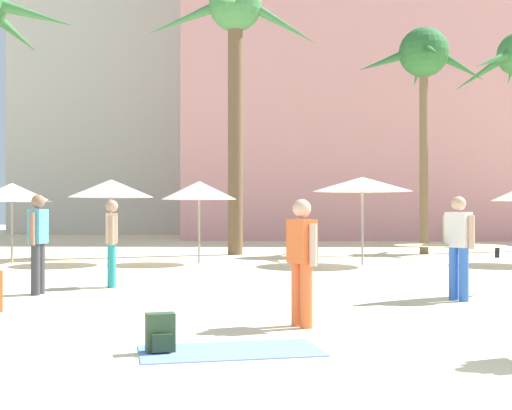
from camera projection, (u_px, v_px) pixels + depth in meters
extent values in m
plane|color=beige|center=(275.00, 390.00, 5.70)|extent=(120.00, 120.00, 0.00)
cube|color=pink|center=(413.00, 87.00, 37.44)|extent=(24.22, 9.90, 16.51)
cube|color=beige|center=(174.00, 66.00, 46.24)|extent=(18.76, 10.69, 22.46)
cylinder|color=brown|center=(424.00, 153.00, 23.26)|extent=(0.30, 0.30, 6.88)
sphere|color=#2D6B33|center=(424.00, 52.00, 23.29)|extent=(1.69, 1.69, 1.69)
cone|color=#2D6B33|center=(460.00, 66.00, 23.38)|extent=(1.90, 0.58, 1.25)
cone|color=#2D6B33|center=(418.00, 71.00, 24.58)|extent=(0.45, 1.93, 1.12)
cone|color=#2D6B33|center=(385.00, 61.00, 23.22)|extent=(1.96, 0.52, 0.99)
cone|color=#2D6B33|center=(432.00, 51.00, 21.94)|extent=(0.41, 1.96, 0.91)
cone|color=#387A3D|center=(512.00, 71.00, 26.00)|extent=(0.69, 2.24, 0.97)
cone|color=#387A3D|center=(481.00, 73.00, 25.26)|extent=(1.99, 1.29, 1.41)
cone|color=#387A3D|center=(495.00, 59.00, 23.76)|extent=(1.96, 1.59, 1.07)
cone|color=#428447|center=(31.00, 14.00, 25.22)|extent=(3.32, 0.58, 1.45)
cone|color=#428447|center=(12.00, 30.00, 27.35)|extent=(1.52, 3.31, 1.55)
cylinder|color=brown|center=(235.00, 129.00, 22.82)|extent=(0.49, 0.49, 8.37)
sphere|color=#428447|center=(235.00, 5.00, 22.84)|extent=(1.78, 1.78, 1.78)
cone|color=#428447|center=(282.00, 24.00, 22.66)|extent=(2.49, 0.58, 1.72)
cone|color=#428447|center=(237.00, 32.00, 24.53)|extent=(0.48, 2.63, 1.30)
cone|color=#428447|center=(185.00, 19.00, 22.66)|extent=(2.62, 0.75, 1.42)
cone|color=#428447|center=(226.00, 0.00, 21.14)|extent=(0.66, 2.68, 1.11)
cylinder|color=gray|center=(12.00, 223.00, 19.17)|extent=(0.06, 0.06, 2.26)
cone|color=white|center=(12.00, 192.00, 19.17)|extent=(2.23, 2.23, 0.53)
cylinder|color=gray|center=(362.00, 221.00, 18.54)|extent=(0.06, 0.06, 2.39)
cone|color=white|center=(362.00, 184.00, 18.55)|extent=(2.71, 2.71, 0.39)
cylinder|color=gray|center=(199.00, 222.00, 19.02)|extent=(0.06, 0.06, 2.30)
cone|color=beige|center=(199.00, 190.00, 19.03)|extent=(2.12, 2.12, 0.51)
cylinder|color=gray|center=(111.00, 222.00, 18.83)|extent=(0.06, 0.06, 2.34)
cone|color=white|center=(111.00, 188.00, 18.83)|extent=(2.34, 2.34, 0.49)
cube|color=#6684E0|center=(231.00, 351.00, 7.27)|extent=(2.09, 1.37, 0.01)
cube|color=#2D452A|center=(160.00, 333.00, 7.19)|extent=(0.34, 0.26, 0.42)
cube|color=#243722|center=(162.00, 343.00, 7.08)|extent=(0.22, 0.12, 0.18)
cylinder|color=blue|center=(464.00, 274.00, 11.21)|extent=(0.23, 0.23, 0.89)
cylinder|color=blue|center=(454.00, 274.00, 11.37)|extent=(0.23, 0.23, 0.89)
cube|color=white|center=(459.00, 230.00, 11.30)|extent=(0.42, 0.45, 0.58)
sphere|color=#D1A889|center=(459.00, 204.00, 11.30)|extent=(0.34, 0.34, 0.24)
cylinder|color=#D1A889|center=(472.00, 232.00, 11.10)|extent=(0.14, 0.14, 0.55)
cylinder|color=#D1A889|center=(446.00, 231.00, 11.49)|extent=(0.14, 0.14, 0.55)
ellipsoid|color=beige|center=(454.00, 245.00, 11.59)|extent=(2.44, 1.68, 0.15)
ellipsoid|color=teal|center=(454.00, 245.00, 11.59)|extent=(2.46, 1.70, 0.12)
cube|color=black|center=(497.00, 253.00, 12.11)|extent=(0.10, 0.07, 0.18)
cylinder|color=orange|center=(306.00, 296.00, 8.70)|extent=(0.22, 0.22, 0.82)
cylinder|color=orange|center=(297.00, 294.00, 8.87)|extent=(0.22, 0.22, 0.82)
cube|color=orange|center=(302.00, 241.00, 8.79)|extent=(0.40, 0.46, 0.56)
sphere|color=#D1A889|center=(302.00, 208.00, 8.79)|extent=(0.33, 0.33, 0.24)
cylinder|color=#D1A889|center=(313.00, 245.00, 8.57)|extent=(0.14, 0.14, 0.54)
cylinder|color=#D1A889|center=(291.00, 243.00, 9.00)|extent=(0.14, 0.14, 0.54)
cylinder|color=teal|center=(112.00, 265.00, 13.36)|extent=(0.19, 0.19, 0.85)
cylinder|color=teal|center=(112.00, 266.00, 13.16)|extent=(0.19, 0.19, 0.85)
cube|color=beige|center=(112.00, 228.00, 13.26)|extent=(0.30, 0.44, 0.58)
sphere|color=tan|center=(112.00, 206.00, 13.26)|extent=(0.29, 0.29, 0.24)
cylinder|color=tan|center=(112.00, 230.00, 13.51)|extent=(0.12, 0.12, 0.55)
cylinder|color=tan|center=(112.00, 231.00, 13.02)|extent=(0.12, 0.12, 0.55)
cylinder|color=#3D3D42|center=(36.00, 269.00, 12.01)|extent=(0.17, 0.17, 0.91)
cylinder|color=#3D3D42|center=(40.00, 269.00, 12.21)|extent=(0.17, 0.17, 0.91)
cube|color=#4CB2DB|center=(38.00, 226.00, 12.12)|extent=(0.25, 0.41, 0.61)
sphere|color=#936B51|center=(38.00, 201.00, 12.12)|extent=(0.26, 0.26, 0.24)
cylinder|color=#936B51|center=(32.00, 229.00, 11.87)|extent=(0.11, 0.11, 0.58)
cylinder|color=#936B51|center=(44.00, 228.00, 12.36)|extent=(0.11, 0.11, 0.58)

